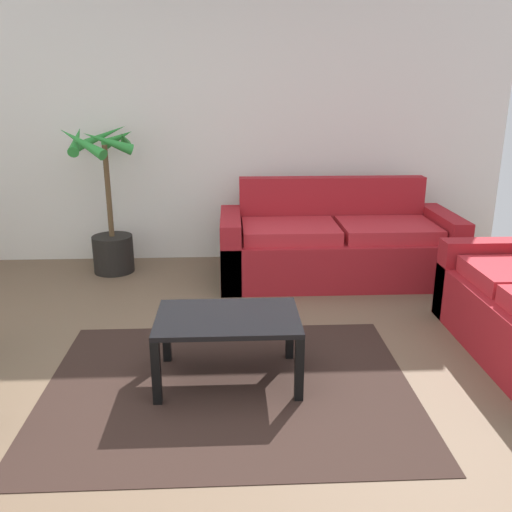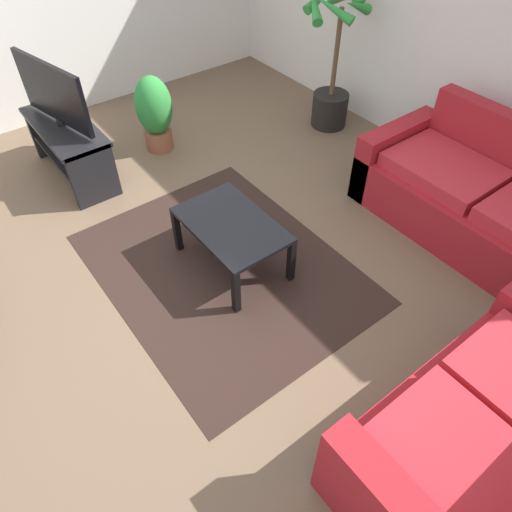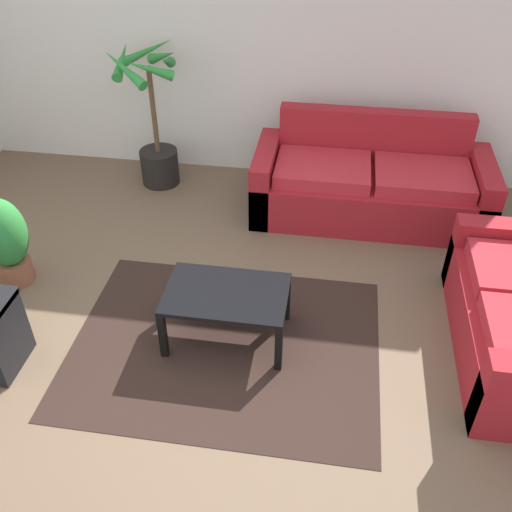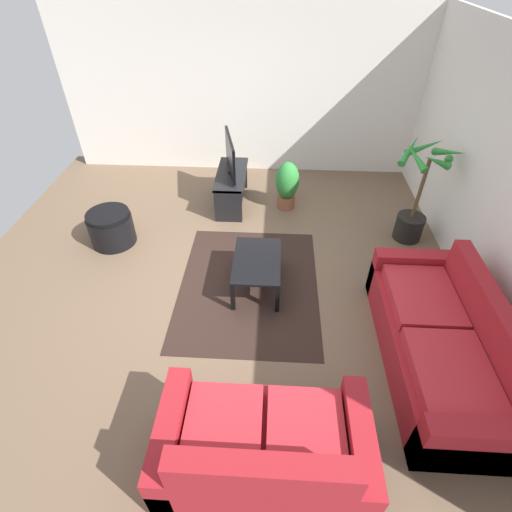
{
  "view_description": "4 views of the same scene",
  "coord_description": "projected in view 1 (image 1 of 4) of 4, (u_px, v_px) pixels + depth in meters",
  "views": [
    {
      "loc": [
        0.2,
        -2.53,
        1.73
      ],
      "look_at": [
        0.36,
        0.82,
        0.68
      ],
      "focal_mm": 37.96,
      "sensor_mm": 36.0,
      "label": 1
    },
    {
      "loc": [
        2.36,
        -0.99,
        2.72
      ],
      "look_at": [
        0.55,
        0.39,
        0.43
      ],
      "focal_mm": 33.06,
      "sensor_mm": 36.0,
      "label": 2
    },
    {
      "loc": [
        0.83,
        -2.46,
        3.03
      ],
      "look_at": [
        0.34,
        0.72,
        0.56
      ],
      "focal_mm": 39.95,
      "sensor_mm": 36.0,
      "label": 3
    },
    {
      "loc": [
        3.58,
        0.63,
        3.34
      ],
      "look_at": [
        0.1,
        0.43,
        0.42
      ],
      "focal_mm": 26.78,
      "sensor_mm": 36.0,
      "label": 4
    }
  ],
  "objects": [
    {
      "name": "ground_plane",
      "position": [
        197.0,
        422.0,
        2.92
      ],
      "size": [
        6.6,
        6.6,
        0.0
      ],
      "primitive_type": "plane",
      "color": "brown"
    },
    {
      "name": "wall_back",
      "position": [
        210.0,
        127.0,
        5.37
      ],
      "size": [
        6.0,
        0.06,
        2.7
      ],
      "primitive_type": "cube",
      "color": "silver",
      "rests_on": "ground"
    },
    {
      "name": "couch_main",
      "position": [
        336.0,
        246.0,
        5.06
      ],
      "size": [
        2.15,
        0.9,
        0.9
      ],
      "color": "maroon",
      "rests_on": "ground"
    },
    {
      "name": "coffee_table",
      "position": [
        228.0,
        325.0,
        3.25
      ],
      "size": [
        0.86,
        0.56,
        0.42
      ],
      "color": "black",
      "rests_on": "ground"
    },
    {
      "name": "area_rug",
      "position": [
        229.0,
        387.0,
        3.26
      ],
      "size": [
        2.2,
        1.7,
        0.01
      ],
      "primitive_type": "cube",
      "color": "black",
      "rests_on": "ground"
    },
    {
      "name": "potted_palm",
      "position": [
        109.0,
        216.0,
        5.14
      ],
      "size": [
        0.7,
        0.81,
        1.41
      ],
      "color": "black",
      "rests_on": "ground"
    }
  ]
}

